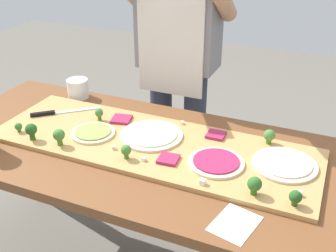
% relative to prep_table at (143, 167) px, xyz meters
% --- Properties ---
extents(prep_table, '(1.84, 0.81, 0.76)m').
position_rel_prep_table_xyz_m(prep_table, '(0.00, 0.00, 0.00)').
color(prep_table, brown).
rests_on(prep_table, ground).
extents(cutting_board, '(1.35, 0.45, 0.02)m').
position_rel_prep_table_xyz_m(cutting_board, '(0.03, 0.03, 0.10)').
color(cutting_board, tan).
rests_on(cutting_board, prep_table).
extents(chefs_knife, '(0.26, 0.23, 0.02)m').
position_rel_prep_table_xyz_m(chefs_knife, '(-0.49, 0.09, 0.12)').
color(chefs_knife, '#B7BABF').
rests_on(chefs_knife, cutting_board).
extents(pizza_whole_beet_magenta, '(0.21, 0.21, 0.02)m').
position_rel_prep_table_xyz_m(pizza_whole_beet_magenta, '(0.32, -0.02, 0.12)').
color(pizza_whole_beet_magenta, beige).
rests_on(pizza_whole_beet_magenta, cutting_board).
extents(pizza_whole_white_garlic, '(0.26, 0.26, 0.02)m').
position_rel_prep_table_xyz_m(pizza_whole_white_garlic, '(0.01, 0.07, 0.12)').
color(pizza_whole_white_garlic, beige).
rests_on(pizza_whole_white_garlic, cutting_board).
extents(pizza_whole_cheese_artichoke, '(0.24, 0.24, 0.02)m').
position_rel_prep_table_xyz_m(pizza_whole_cheese_artichoke, '(0.56, 0.07, 0.12)').
color(pizza_whole_cheese_artichoke, beige).
rests_on(pizza_whole_cheese_artichoke, cutting_board).
extents(pizza_whole_pesto_green, '(0.19, 0.19, 0.02)m').
position_rel_prep_table_xyz_m(pizza_whole_pesto_green, '(-0.23, -0.01, 0.12)').
color(pizza_whole_pesto_green, beige).
rests_on(pizza_whole_pesto_green, cutting_board).
extents(pizza_slice_far_left, '(0.08, 0.08, 0.01)m').
position_rel_prep_table_xyz_m(pizza_slice_far_left, '(0.26, 0.18, 0.12)').
color(pizza_slice_far_left, '#9E234C').
rests_on(pizza_slice_far_left, cutting_board).
extents(pizza_slice_far_right, '(0.08, 0.08, 0.01)m').
position_rel_prep_table_xyz_m(pizza_slice_far_right, '(0.15, -0.07, 0.12)').
color(pizza_slice_far_right, '#9E234C').
rests_on(pizza_slice_far_right, cutting_board).
extents(pizza_slice_center, '(0.10, 0.10, 0.01)m').
position_rel_prep_table_xyz_m(pizza_slice_center, '(-0.18, 0.15, 0.12)').
color(pizza_slice_center, '#9E234C').
rests_on(pizza_slice_center, cutting_board).
extents(broccoli_floret_center_right, '(0.04, 0.04, 0.06)m').
position_rel_prep_table_xyz_m(broccoli_floret_center_right, '(-0.01, -0.12, 0.15)').
color(broccoli_floret_center_right, '#487A23').
rests_on(broccoli_floret_center_right, cutting_board).
extents(broccoli_floret_front_right, '(0.05, 0.05, 0.07)m').
position_rel_prep_table_xyz_m(broccoli_floret_front_right, '(0.49, -0.14, 0.15)').
color(broccoli_floret_front_right, '#366618').
rests_on(broccoli_floret_front_right, cutting_board).
extents(broccoli_floret_back_right, '(0.04, 0.04, 0.06)m').
position_rel_prep_table_xyz_m(broccoli_floret_back_right, '(-0.27, 0.11, 0.15)').
color(broccoli_floret_back_right, '#3F7220').
rests_on(broccoli_floret_back_right, cutting_board).
extents(broccoli_floret_back_left, '(0.05, 0.05, 0.07)m').
position_rel_prep_table_xyz_m(broccoli_floret_back_left, '(-0.30, -0.14, 0.16)').
color(broccoli_floret_back_left, '#487A23').
rests_on(broccoli_floret_back_left, cutting_board).
extents(broccoli_floret_front_left, '(0.03, 0.03, 0.04)m').
position_rel_prep_table_xyz_m(broccoli_floret_front_left, '(-0.53, -0.11, 0.14)').
color(broccoli_floret_front_left, '#3F7220').
rests_on(broccoli_floret_front_left, cutting_board).
extents(broccoli_floret_back_mid, '(0.05, 0.05, 0.06)m').
position_rel_prep_table_xyz_m(broccoli_floret_back_mid, '(0.47, 0.21, 0.15)').
color(broccoli_floret_back_mid, '#487A23').
rests_on(broccoli_floret_back_mid, cutting_board).
extents(broccoli_floret_center_left, '(0.05, 0.05, 0.07)m').
position_rel_prep_table_xyz_m(broccoli_floret_center_left, '(-0.43, -0.14, 0.16)').
color(broccoli_floret_center_left, '#2C5915').
rests_on(broccoli_floret_center_left, cutting_board).
extents(broccoli_floret_front_mid, '(0.04, 0.04, 0.05)m').
position_rel_prep_table_xyz_m(broccoli_floret_front_mid, '(0.62, -0.15, 0.14)').
color(broccoli_floret_front_mid, '#2C5915').
rests_on(broccoli_floret_front_mid, cutting_board).
extents(cheese_crumble_a, '(0.02, 0.02, 0.02)m').
position_rel_prep_table_xyz_m(cheese_crumble_a, '(0.32, -0.16, 0.12)').
color(cheese_crumble_a, white).
rests_on(cheese_crumble_a, cutting_board).
extents(cheese_crumble_b, '(0.02, 0.02, 0.01)m').
position_rel_prep_table_xyz_m(cheese_crumble_b, '(-0.08, -0.08, 0.12)').
color(cheese_crumble_b, silver).
rests_on(cheese_crumble_b, cutting_board).
extents(cheese_crumble_c, '(0.01, 0.01, 0.01)m').
position_rel_prep_table_xyz_m(cheese_crumble_c, '(0.06, -0.11, 0.12)').
color(cheese_crumble_c, white).
rests_on(cheese_crumble_c, cutting_board).
extents(cheese_crumble_d, '(0.02, 0.02, 0.01)m').
position_rel_prep_table_xyz_m(cheese_crumble_d, '(0.09, 0.23, 0.12)').
color(cheese_crumble_d, white).
rests_on(cheese_crumble_d, cutting_board).
extents(cheese_crumble_e, '(0.02, 0.02, 0.02)m').
position_rel_prep_table_xyz_m(cheese_crumble_e, '(0.63, -0.09, 0.12)').
color(cheese_crumble_e, white).
rests_on(cheese_crumble_e, cutting_board).
extents(flour_cup, '(0.11, 0.11, 0.10)m').
position_rel_prep_table_xyz_m(flour_cup, '(-0.52, 0.32, 0.14)').
color(flour_cup, white).
rests_on(flour_cup, prep_table).
extents(recipe_note, '(0.15, 0.18, 0.00)m').
position_rel_prep_table_xyz_m(recipe_note, '(0.47, -0.29, 0.09)').
color(recipe_note, white).
rests_on(recipe_note, prep_table).
extents(cook_center, '(0.54, 0.39, 1.67)m').
position_rel_prep_table_xyz_m(cook_center, '(-0.09, 0.60, 0.33)').
color(cook_center, '#333847').
rests_on(cook_center, ground).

